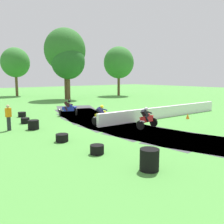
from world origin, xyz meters
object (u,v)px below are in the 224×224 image
at_px(tire_stack_mid_a, 25,121).
at_px(tire_stack_extra_a, 97,149).
at_px(motorcycle_trailing_red, 147,118).
at_px(tire_stack_far, 62,138).
at_px(tire_stack_mid_b, 33,125).
at_px(tire_stack_extra_b, 149,160).
at_px(tire_stack_near, 22,114).
at_px(motorcycle_chase_yellow, 103,115).
at_px(track_marshal, 9,118).
at_px(traffic_cone, 188,116).
at_px(motorcycle_lead_blue, 69,108).

relative_size(tire_stack_mid_a, tire_stack_extra_a, 0.99).
relative_size(motorcycle_trailing_red, tire_stack_mid_a, 2.76).
xyz_separation_m(motorcycle_trailing_red, tire_stack_far, (-5.98, 0.41, -0.45)).
relative_size(tire_stack_mid_b, tire_stack_extra_b, 0.86).
height_order(tire_stack_near, tire_stack_mid_b, tire_stack_mid_b).
bearing_deg(motorcycle_chase_yellow, tire_stack_far, -150.59).
height_order(tire_stack_far, track_marshal, track_marshal).
xyz_separation_m(tire_stack_near, tire_stack_mid_b, (-1.08, -5.35, 0.10)).
bearing_deg(tire_stack_near, tire_stack_extra_b, -91.55).
bearing_deg(tire_stack_extra_a, track_marshal, 102.47).
height_order(tire_stack_mid_a, tire_stack_mid_b, tire_stack_mid_b).
relative_size(tire_stack_near, tire_stack_mid_b, 0.91).
height_order(motorcycle_chase_yellow, tire_stack_mid_a, motorcycle_chase_yellow).
distance_m(motorcycle_chase_yellow, tire_stack_mid_a, 5.63).
relative_size(motorcycle_chase_yellow, traffic_cone, 3.84).
relative_size(motorcycle_chase_yellow, motorcycle_trailing_red, 1.01).
bearing_deg(tire_stack_near, tire_stack_extra_a, -93.77).
relative_size(tire_stack_near, tire_stack_far, 0.97).
bearing_deg(tire_stack_near, tire_stack_mid_b, -101.46).
relative_size(motorcycle_trailing_red, track_marshal, 1.03).
relative_size(tire_stack_near, traffic_cone, 1.44).
xyz_separation_m(tire_stack_near, track_marshal, (-2.40, -4.69, 0.62)).
xyz_separation_m(track_marshal, traffic_cone, (12.38, -4.58, -0.60)).
bearing_deg(motorcycle_chase_yellow, tire_stack_mid_a, 140.36).
relative_size(tire_stack_extra_a, traffic_cone, 1.40).
distance_m(tire_stack_mid_b, tire_stack_far, 3.81).
bearing_deg(motorcycle_chase_yellow, tire_stack_extra_a, -128.73).
bearing_deg(track_marshal, tire_stack_near, 62.93).
bearing_deg(tire_stack_mid_b, tire_stack_far, -89.25).
height_order(tire_stack_far, tire_stack_extra_a, same).
xyz_separation_m(motorcycle_lead_blue, traffic_cone, (6.63, -7.32, -0.44)).
distance_m(motorcycle_trailing_red, tire_stack_extra_a, 6.24).
relative_size(tire_stack_near, track_marshal, 0.39).
xyz_separation_m(motorcycle_lead_blue, motorcycle_trailing_red, (1.60, -7.61, -0.01)).
height_order(motorcycle_trailing_red, tire_stack_far, motorcycle_trailing_red).
bearing_deg(tire_stack_mid_a, tire_stack_far, -92.26).
height_order(motorcycle_trailing_red, tire_stack_extra_b, motorcycle_trailing_red).
distance_m(track_marshal, traffic_cone, 13.21).
bearing_deg(tire_stack_mid_a, track_marshal, -133.49).
bearing_deg(tire_stack_mid_b, tire_stack_extra_a, -87.44).
relative_size(motorcycle_lead_blue, motorcycle_trailing_red, 1.02).
distance_m(motorcycle_lead_blue, tire_stack_near, 3.90).
height_order(tire_stack_mid_a, tire_stack_extra_a, same).
bearing_deg(tire_stack_near, motorcycle_trailing_red, -62.64).
bearing_deg(track_marshal, motorcycle_lead_blue, 25.51).
height_order(tire_stack_mid_a, traffic_cone, traffic_cone).
bearing_deg(motorcycle_trailing_red, motorcycle_lead_blue, 101.84).
distance_m(motorcycle_lead_blue, tire_stack_far, 8.45).
distance_m(motorcycle_lead_blue, traffic_cone, 9.89).
xyz_separation_m(tire_stack_extra_b, track_marshal, (-2.00, 10.00, 0.42)).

